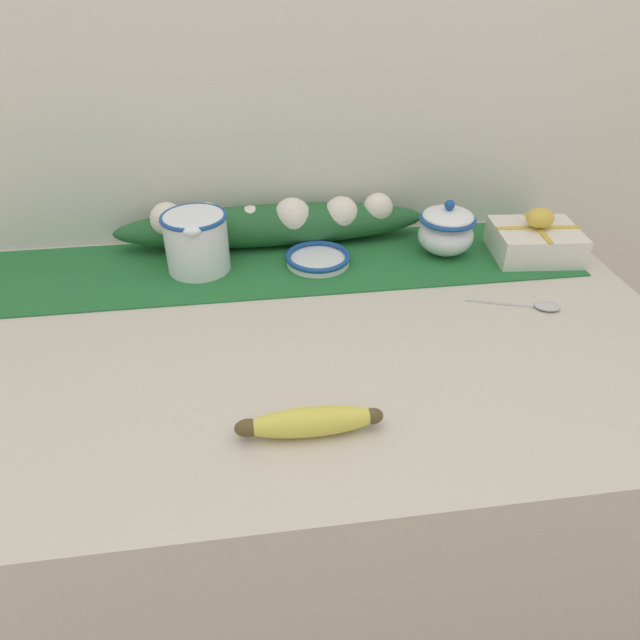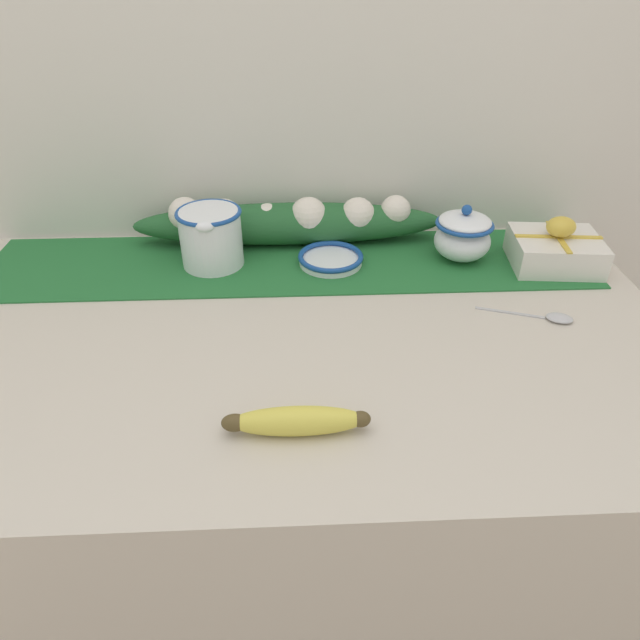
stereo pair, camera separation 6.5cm
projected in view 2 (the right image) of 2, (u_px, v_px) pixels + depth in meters
name	position (u px, v px, depth m)	size (l,w,h in m)	color
ground_plane	(300.00, 627.00, 1.42)	(12.00, 12.00, 0.00)	#7A6B5B
countertop	(296.00, 511.00, 1.17)	(1.26, 0.74, 0.91)	beige
back_wall	(284.00, 86.00, 1.08)	(2.06, 0.04, 2.40)	silver
table_runner	(289.00, 262.00, 1.11)	(1.16, 0.25, 0.00)	#236B33
cream_pitcher	(211.00, 236.00, 1.07)	(0.12, 0.14, 0.11)	white
sugar_bowl	(463.00, 235.00, 1.09)	(0.11, 0.11, 0.11)	white
small_dish	(331.00, 259.00, 1.10)	(0.13, 0.13, 0.02)	white
banana	(296.00, 421.00, 0.72)	(0.19, 0.04, 0.04)	#DBCC4C
spoon	(555.00, 318.00, 0.94)	(0.15, 0.07, 0.01)	#B7B7BC
gift_box	(555.00, 249.00, 1.08)	(0.17, 0.15, 0.10)	silver
poinsettia_garland	(289.00, 221.00, 1.15)	(0.63, 0.09, 0.10)	#235B2D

